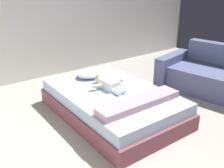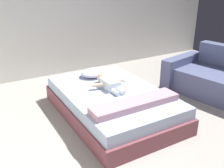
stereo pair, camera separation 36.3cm
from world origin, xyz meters
TOP-DOWN VIEW (x-y plane):
  - ground_plane at (0.00, 0.00)m, footprint 8.00×8.00m
  - wall_behind_bed at (0.00, 3.00)m, footprint 8.00×0.12m
  - bed at (0.21, 0.89)m, footprint 1.31×2.04m
  - pillow at (0.26, 1.53)m, footprint 0.47×0.36m
  - baby at (0.22, 1.03)m, footprint 0.51×0.62m
  - toothbrush at (0.52, 1.13)m, footprint 0.04×0.14m
  - blanket at (0.21, 0.31)m, footprint 1.18×0.27m

SIDE VIEW (x-z plane):
  - ground_plane at x=0.00m, z-range 0.00..0.00m
  - bed at x=0.21m, z-range 0.00..0.38m
  - toothbrush at x=0.52m, z-range 0.37..0.40m
  - blanket at x=0.21m, z-range 0.38..0.47m
  - pillow at x=0.26m, z-range 0.38..0.50m
  - baby at x=0.22m, z-range 0.36..0.53m
  - wall_behind_bed at x=0.00m, z-range 0.00..2.52m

